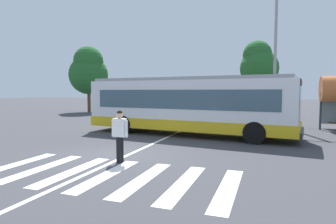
{
  "coord_description": "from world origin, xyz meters",
  "views": [
    {
      "loc": [
        5.13,
        -8.94,
        2.34
      ],
      "look_at": [
        0.42,
        4.44,
        1.3
      ],
      "focal_mm": 30.45,
      "sensor_mm": 36.0,
      "label": 1
    }
  ],
  "objects_px": {
    "pedestrian_crossing_street": "(120,133)",
    "parked_car_black": "(252,112)",
    "parked_car_charcoal": "(185,110)",
    "twin_arm_street_lamp": "(276,35)",
    "city_transit_bus": "(187,105)",
    "background_tree_left": "(89,71)",
    "parked_car_red": "(217,111)",
    "background_tree_right": "(259,64)"
  },
  "relations": [
    {
      "from": "pedestrian_crossing_street",
      "to": "parked_car_black",
      "type": "bearing_deg",
      "value": 76.38
    },
    {
      "from": "parked_car_charcoal",
      "to": "twin_arm_street_lamp",
      "type": "height_order",
      "value": "twin_arm_street_lamp"
    },
    {
      "from": "city_transit_bus",
      "to": "parked_car_black",
      "type": "relative_size",
      "value": 2.49
    },
    {
      "from": "city_transit_bus",
      "to": "pedestrian_crossing_street",
      "type": "distance_m",
      "value": 6.52
    },
    {
      "from": "background_tree_left",
      "to": "city_transit_bus",
      "type": "bearing_deg",
      "value": -40.02
    },
    {
      "from": "twin_arm_street_lamp",
      "to": "parked_car_red",
      "type": "bearing_deg",
      "value": 164.5
    },
    {
      "from": "city_transit_bus",
      "to": "twin_arm_street_lamp",
      "type": "xyz_separation_m",
      "value": [
        4.46,
        6.77,
        4.67
      ]
    },
    {
      "from": "pedestrian_crossing_street",
      "to": "parked_car_charcoal",
      "type": "relative_size",
      "value": 0.38
    },
    {
      "from": "pedestrian_crossing_street",
      "to": "parked_car_charcoal",
      "type": "bearing_deg",
      "value": 97.62
    },
    {
      "from": "city_transit_bus",
      "to": "pedestrian_crossing_street",
      "type": "relative_size",
      "value": 6.65
    },
    {
      "from": "city_transit_bus",
      "to": "background_tree_right",
      "type": "bearing_deg",
      "value": 78.48
    },
    {
      "from": "pedestrian_crossing_street",
      "to": "parked_car_red",
      "type": "height_order",
      "value": "pedestrian_crossing_street"
    },
    {
      "from": "pedestrian_crossing_street",
      "to": "background_tree_right",
      "type": "relative_size",
      "value": 0.23
    },
    {
      "from": "parked_car_black",
      "to": "background_tree_left",
      "type": "relative_size",
      "value": 0.63
    },
    {
      "from": "pedestrian_crossing_street",
      "to": "parked_car_red",
      "type": "xyz_separation_m",
      "value": [
        0.75,
        14.42,
        -0.2
      ]
    },
    {
      "from": "parked_car_red",
      "to": "background_tree_left",
      "type": "relative_size",
      "value": 0.63
    },
    {
      "from": "city_transit_bus",
      "to": "background_tree_left",
      "type": "xyz_separation_m",
      "value": [
        -14.9,
        12.51,
        3.01
      ]
    },
    {
      "from": "twin_arm_street_lamp",
      "to": "background_tree_left",
      "type": "distance_m",
      "value": 20.26
    },
    {
      "from": "parked_car_red",
      "to": "background_tree_left",
      "type": "xyz_separation_m",
      "value": [
        -15.15,
        4.57,
        3.83
      ]
    },
    {
      "from": "parked_car_red",
      "to": "parked_car_black",
      "type": "xyz_separation_m",
      "value": [
        2.7,
        -0.17,
        0.0
      ]
    },
    {
      "from": "parked_car_charcoal",
      "to": "parked_car_black",
      "type": "xyz_separation_m",
      "value": [
        5.37,
        -0.06,
        0.0
      ]
    },
    {
      "from": "background_tree_left",
      "to": "pedestrian_crossing_street",
      "type": "bearing_deg",
      "value": -52.81
    },
    {
      "from": "parked_car_black",
      "to": "city_transit_bus",
      "type": "bearing_deg",
      "value": -110.85
    },
    {
      "from": "city_transit_bus",
      "to": "background_tree_right",
      "type": "relative_size",
      "value": 1.56
    },
    {
      "from": "parked_car_charcoal",
      "to": "background_tree_right",
      "type": "xyz_separation_m",
      "value": [
        5.5,
        7.34,
        4.23
      ]
    },
    {
      "from": "parked_car_charcoal",
      "to": "background_tree_right",
      "type": "height_order",
      "value": "background_tree_right"
    },
    {
      "from": "parked_car_charcoal",
      "to": "background_tree_right",
      "type": "bearing_deg",
      "value": 53.16
    },
    {
      "from": "pedestrian_crossing_street",
      "to": "twin_arm_street_lamp",
      "type": "bearing_deg",
      "value": 69.5
    },
    {
      "from": "city_transit_bus",
      "to": "parked_car_red",
      "type": "xyz_separation_m",
      "value": [
        0.26,
        7.94,
        -0.82
      ]
    },
    {
      "from": "city_transit_bus",
      "to": "parked_car_charcoal",
      "type": "bearing_deg",
      "value": 107.08
    },
    {
      "from": "pedestrian_crossing_street",
      "to": "background_tree_left",
      "type": "xyz_separation_m",
      "value": [
        -14.4,
        18.99,
        3.63
      ]
    },
    {
      "from": "parked_car_black",
      "to": "twin_arm_street_lamp",
      "type": "relative_size",
      "value": 0.44
    },
    {
      "from": "pedestrian_crossing_street",
      "to": "parked_car_red",
      "type": "relative_size",
      "value": 0.37
    },
    {
      "from": "parked_car_charcoal",
      "to": "twin_arm_street_lamp",
      "type": "xyz_separation_m",
      "value": [
        6.87,
        -1.06,
        5.49
      ]
    },
    {
      "from": "city_transit_bus",
      "to": "parked_car_charcoal",
      "type": "relative_size",
      "value": 2.5
    },
    {
      "from": "twin_arm_street_lamp",
      "to": "parked_car_charcoal",
      "type": "bearing_deg",
      "value": 171.25
    },
    {
      "from": "parked_car_red",
      "to": "background_tree_left",
      "type": "bearing_deg",
      "value": 163.22
    },
    {
      "from": "parked_car_red",
      "to": "background_tree_right",
      "type": "xyz_separation_m",
      "value": [
        2.84,
        7.23,
        4.23
      ]
    },
    {
      "from": "pedestrian_crossing_street",
      "to": "twin_arm_street_lamp",
      "type": "relative_size",
      "value": 0.17
    },
    {
      "from": "parked_car_red",
      "to": "parked_car_black",
      "type": "distance_m",
      "value": 2.71
    },
    {
      "from": "parked_car_red",
      "to": "background_tree_right",
      "type": "relative_size",
      "value": 0.63
    },
    {
      "from": "background_tree_right",
      "to": "city_transit_bus",
      "type": "bearing_deg",
      "value": -101.52
    }
  ]
}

